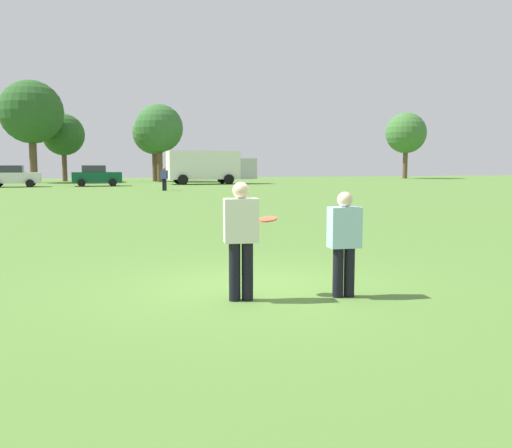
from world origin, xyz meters
The scene contains 13 objects.
ground_plane centered at (0.00, 0.00, 0.00)m, with size 141.59×141.59×0.00m, color #517A33.
player_thrower centered at (-0.36, -0.75, 0.96)m, with size 0.51×0.33×1.70m.
player_defender centered at (1.14, -0.96, 0.87)m, with size 0.47×0.29×1.55m.
frisbee centered at (0.11, -0.52, 1.14)m, with size 0.28×0.27×0.09m.
parked_car_center centered at (-9.08, 42.25, 0.92)m, with size 4.24×2.29×1.82m.
parked_car_mid_right centered at (-2.34, 42.22, 0.92)m, with size 4.24×2.29×1.82m.
box_truck centered at (8.22, 44.39, 1.75)m, with size 8.55×3.13×3.18m.
bystander_far_jogger centered at (2.43, 32.25, 0.96)m, with size 0.54×0.50×1.70m.
tree_center_elm centered at (-8.54, 53.10, 7.19)m, with size 6.43×6.43×10.46m.
tree_east_birch centered at (-5.71, 57.14, 5.15)m, with size 4.61×4.61×7.49m.
tree_east_oak centered at (3.98, 54.14, 5.37)m, with size 4.80×4.80×7.80m.
tree_far_east_pine centered at (4.30, 52.03, 5.72)m, with size 5.12×5.12×8.31m.
tree_far_west_pine centered at (37.47, 57.40, 6.01)m, with size 5.37×5.37×8.73m.
Camera 1 is at (-2.30, -8.24, 1.95)m, focal length 38.65 mm.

